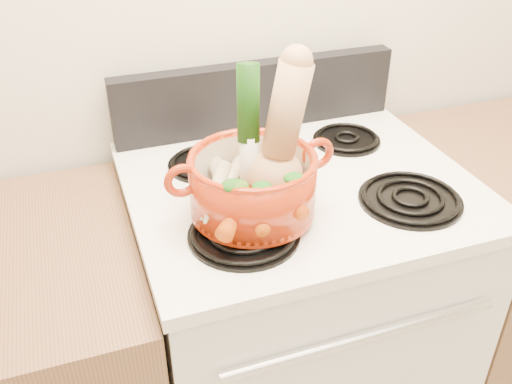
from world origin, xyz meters
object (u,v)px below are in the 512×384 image
object	(u,v)px
stove_body	(293,332)
leek	(249,130)
squash	(277,133)
dutch_oven	(253,185)

from	to	relation	value
stove_body	leek	xyz separation A→B (m)	(-0.15, -0.07, 0.68)
squash	leek	size ratio (longest dim) A/B	1.00
stove_body	dutch_oven	size ratio (longest dim) A/B	3.62
dutch_oven	stove_body	bearing A→B (deg)	32.14
squash	leek	world-z (taller)	squash
stove_body	dutch_oven	world-z (taller)	dutch_oven
dutch_oven	squash	bearing A→B (deg)	-0.91
leek	stove_body	bearing A→B (deg)	44.15
stove_body	leek	distance (m)	0.70
dutch_oven	leek	size ratio (longest dim) A/B	0.89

